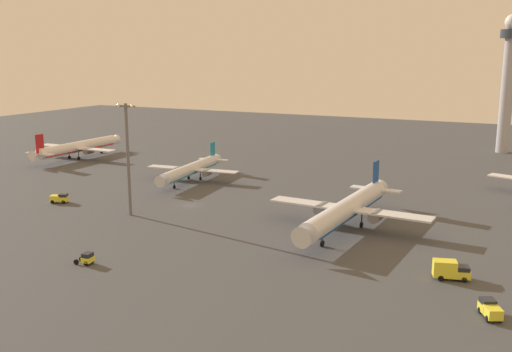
# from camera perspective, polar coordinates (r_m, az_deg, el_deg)

# --- Properties ---
(ground_plane) EXTENTS (416.00, 416.00, 0.00)m
(ground_plane) POSITION_cam_1_polar(r_m,az_deg,el_deg) (136.58, -6.56, -2.93)
(ground_plane) COLOR #424449
(control_tower) EXTENTS (8.00, 8.00, 49.02)m
(control_tower) POSITION_cam_1_polar(r_m,az_deg,el_deg) (225.58, 23.84, 9.18)
(control_tower) COLOR #A8A8B2
(control_tower) RESTS_ON ground
(airplane_taxiway_distant) EXTENTS (34.33, 44.10, 11.31)m
(airplane_taxiway_distant) POSITION_cam_1_polar(r_m,az_deg,el_deg) (118.11, 9.10, -3.23)
(airplane_taxiway_distant) COLOR silver
(airplane_taxiway_distant) RESTS_ON ground
(airplane_mid_apron) EXTENTS (27.49, 35.26, 9.04)m
(airplane_mid_apron) POSITION_cam_1_polar(r_m,az_deg,el_deg) (162.17, -6.43, 0.69)
(airplane_mid_apron) COLOR silver
(airplane_mid_apron) RESTS_ON ground
(airplane_near_gate) EXTENTS (31.30, 40.28, 10.35)m
(airplane_near_gate) POSITION_cam_1_polar(r_m,az_deg,el_deg) (205.84, -17.34, 2.75)
(airplane_near_gate) COLOR white
(airplane_near_gate) RESTS_ON ground
(catering_truck) EXTENTS (6.08, 3.82, 3.05)m
(catering_truck) POSITION_cam_1_polar(r_m,az_deg,el_deg) (96.88, 18.79, -8.83)
(catering_truck) COLOR yellow
(catering_truck) RESTS_ON ground
(baggage_tractor) EXTENTS (3.57, 4.58, 2.25)m
(baggage_tractor) POSITION_cam_1_polar(r_m,az_deg,el_deg) (85.70, 22.28, -12.16)
(baggage_tractor) COLOR yellow
(baggage_tractor) RESTS_ON ground
(maintenance_van) EXTENTS (4.58, 3.46, 2.25)m
(maintenance_van) POSITION_cam_1_polar(r_m,az_deg,el_deg) (145.62, -18.96, -2.10)
(maintenance_van) COLOR yellow
(maintenance_van) RESTS_ON ground
(pushback_tug) EXTENTS (3.25, 2.11, 2.05)m
(pushback_tug) POSITION_cam_1_polar(r_m,az_deg,el_deg) (102.30, -16.47, -7.86)
(pushback_tug) COLOR yellow
(pushback_tug) RESTS_ON ground
(apron_light_west) EXTENTS (4.80, 0.90, 24.77)m
(apron_light_west) POSITION_cam_1_polar(r_m,az_deg,el_deg) (127.72, -12.65, 2.34)
(apron_light_west) COLOR slate
(apron_light_west) RESTS_ON ground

